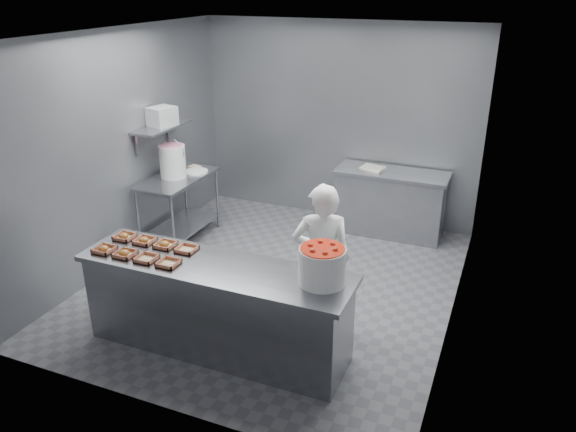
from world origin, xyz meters
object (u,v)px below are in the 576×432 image
at_px(tray_0, 104,249).
at_px(tray_6, 165,244).
at_px(tray_4, 124,236).
at_px(glaze_bucket, 173,161).
at_px(tray_3, 168,263).
at_px(tray_5, 144,240).
at_px(appliance, 162,116).
at_px(tray_1, 125,253).
at_px(strawberry_tub, 322,264).
at_px(prep_table, 179,199).
at_px(back_counter, 390,203).
at_px(service_counter, 217,307).
at_px(tray_7, 187,249).
at_px(tray_2, 146,258).
at_px(worker, 321,260).

distance_m(tray_0, tray_6, 0.57).
xyz_separation_m(tray_4, glaze_bucket, (-0.59, 1.79, 0.20)).
xyz_separation_m(tray_3, tray_5, (-0.48, 0.31, 0.00)).
height_order(tray_5, appliance, appliance).
distance_m(tray_1, strawberry_tub, 1.89).
bearing_deg(strawberry_tub, tray_4, 177.89).
relative_size(prep_table, tray_0, 6.40).
bearing_deg(back_counter, tray_6, -116.27).
bearing_deg(service_counter, tray_1, -169.98).
distance_m(tray_0, tray_7, 0.79).
bearing_deg(prep_table, tray_6, -60.37).
bearing_deg(tray_3, tray_5, 147.56).
xyz_separation_m(back_counter, tray_2, (-1.53, -3.40, 0.47)).
bearing_deg(tray_1, tray_4, 128.02).
bearing_deg(tray_1, worker, 26.73).
distance_m(tray_0, strawberry_tub, 2.13).
bearing_deg(prep_table, tray_1, -69.61).
xyz_separation_m(prep_table, back_counter, (2.55, 1.30, -0.14)).
xyz_separation_m(service_counter, tray_6, (-0.63, 0.15, 0.47)).
relative_size(service_counter, tray_2, 13.88).
relative_size(tray_4, appliance, 0.59).
bearing_deg(tray_3, appliance, 123.99).
relative_size(tray_0, tray_5, 1.00).
relative_size(tray_1, worker, 0.12).
bearing_deg(back_counter, tray_3, -110.69).
distance_m(service_counter, tray_6, 0.80).
distance_m(tray_0, tray_5, 0.39).
bearing_deg(tray_2, service_counter, 13.79).
height_order(tray_7, worker, worker).
height_order(back_counter, tray_6, tray_6).
bearing_deg(tray_4, tray_3, -23.01).
bearing_deg(tray_5, tray_2, -51.63).
height_order(service_counter, prep_table, same).
xyz_separation_m(tray_2, glaze_bucket, (-1.07, 2.10, 0.20)).
distance_m(tray_4, strawberry_tub, 2.12).
bearing_deg(prep_table, service_counter, -49.76).
height_order(tray_1, tray_2, tray_1).
bearing_deg(tray_3, back_counter, 69.31).
xyz_separation_m(prep_table, tray_2, (1.02, -2.10, 0.33)).
height_order(tray_4, tray_7, tray_4).
xyz_separation_m(tray_7, glaze_bucket, (-1.31, 1.79, 0.20)).
distance_m(back_counter, tray_5, 3.60).
bearing_deg(tray_1, prep_table, 110.39).
height_order(tray_3, tray_4, tray_4).
bearing_deg(tray_3, tray_2, 180.00).
relative_size(tray_2, appliance, 0.59).
distance_m(prep_table, back_counter, 2.87).
bearing_deg(tray_6, appliance, 123.20).
height_order(service_counter, tray_6, tray_6).
height_order(tray_2, glaze_bucket, glaze_bucket).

